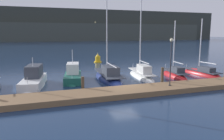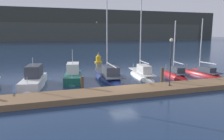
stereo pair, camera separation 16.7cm
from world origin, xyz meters
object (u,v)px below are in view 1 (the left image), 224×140
sailboat_berth_4 (109,78)px  channel_buoy (98,59)px  motorboat_berth_3 (73,77)px  sailboat_berth_7 (202,74)px  dock_lamppost (171,54)px  motorboat_berth_2 (34,82)px  sailboat_berth_5 (142,76)px  sailboat_berth_6 (175,76)px

sailboat_berth_4 → channel_buoy: bearing=80.0°
motorboat_berth_3 → channel_buoy: bearing=64.8°
sailboat_berth_7 → channel_buoy: 17.99m
sailboat_berth_4 → dock_lamppost: sailboat_berth_4 is taller
motorboat_berth_2 → motorboat_berth_3: size_ratio=1.12×
sailboat_berth_5 → channel_buoy: bearing=95.9°
motorboat_berth_2 → sailboat_berth_7: 19.68m
sailboat_berth_4 → channel_buoy: sailboat_berth_4 is taller
motorboat_berth_2 → sailboat_berth_4: (7.97, 0.78, -0.25)m
sailboat_berth_5 → sailboat_berth_6: sailboat_berth_5 is taller
motorboat_berth_2 → sailboat_berth_7: (19.67, -0.67, -0.31)m
sailboat_berth_4 → channel_buoy: size_ratio=5.91×
motorboat_berth_3 → sailboat_berth_5: (7.90, -0.76, -0.16)m
channel_buoy → dock_lamppost: bearing=-86.3°
sailboat_berth_5 → dock_lamppost: size_ratio=2.24×
motorboat_berth_2 → sailboat_berth_6: 15.74m
motorboat_berth_3 → sailboat_berth_7: 15.76m
sailboat_berth_4 → motorboat_berth_2: bearing=-174.4°
motorboat_berth_2 → sailboat_berth_6: size_ratio=0.88×
sailboat_berth_5 → sailboat_berth_7: (7.76, -1.04, -0.11)m
motorboat_berth_2 → dock_lamppost: dock_lamppost is taller
sailboat_berth_4 → sailboat_berth_6: bearing=-10.7°
sailboat_berth_5 → sailboat_berth_7: sailboat_berth_5 is taller
channel_buoy → sailboat_berth_7: bearing=-59.1°
motorboat_berth_2 → channel_buoy: size_ratio=3.73×
sailboat_berth_7 → channel_buoy: bearing=120.9°
motorboat_berth_2 → sailboat_berth_4: sailboat_berth_4 is taller
sailboat_berth_7 → channel_buoy: (-9.24, 15.43, 0.52)m
motorboat_berth_2 → channel_buoy: 18.08m
motorboat_berth_3 → channel_buoy: (6.42, 13.62, 0.24)m
sailboat_berth_4 → sailboat_berth_5: sailboat_berth_4 is taller
channel_buoy → dock_lamppost: 20.65m
sailboat_berth_5 → sailboat_berth_7: 7.83m
sailboat_berth_4 → sailboat_berth_5: bearing=-5.8°
motorboat_berth_3 → sailboat_berth_4: 3.98m
motorboat_berth_3 → sailboat_berth_4: bearing=-5.2°
sailboat_berth_6 → motorboat_berth_3: bearing=171.1°
sailboat_berth_5 → channel_buoy: sailboat_berth_5 is taller
channel_buoy → dock_lamppost: (1.34, -20.43, 2.67)m
sailboat_berth_5 → channel_buoy: size_ratio=5.55×
motorboat_berth_2 → channel_buoy: (10.43, 14.76, 0.21)m
motorboat_berth_3 → sailboat_berth_5: sailboat_berth_5 is taller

